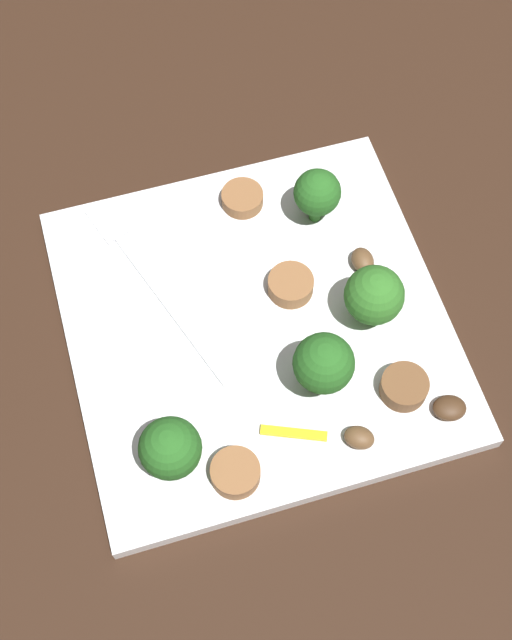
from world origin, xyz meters
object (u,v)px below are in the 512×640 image
at_px(plate, 256,324).
at_px(mushroom_1, 449,408).
at_px(broccoli_floret_0, 317,193).
at_px(mushroom_0, 363,260).
at_px(broccoli_floret_2, 374,296).
at_px(sausage_slice_3, 291,285).
at_px(broccoli_floret_3, 170,449).
at_px(pepper_strip_0, 290,434).
at_px(sausage_slice_2, 242,198).
at_px(fork, 147,277).
at_px(sausage_slice_0, 404,387).
at_px(sausage_slice_1, 235,473).
at_px(broccoli_floret_1, 324,364).
at_px(mushroom_2, 359,438).

relative_size(plate, mushroom_1, 11.66).
distance_m(broccoli_floret_0, mushroom_0, 0.06).
xyz_separation_m(broccoli_floret_2, sausage_slice_3, (0.04, 0.05, -0.02)).
distance_m(broccoli_floret_3, pepper_strip_0, 0.09).
relative_size(sausage_slice_2, pepper_strip_0, 0.72).
bearing_deg(plate, fork, 50.31).
bearing_deg(broccoli_floret_0, broccoli_floret_2, -173.43).
xyz_separation_m(sausage_slice_3, mushroom_1, (-0.12, -0.07, -0.00)).
bearing_deg(pepper_strip_0, sausage_slice_0, -84.15).
relative_size(plate, sausage_slice_1, 8.15).
height_order(plate, sausage_slice_1, sausage_slice_1).
relative_size(broccoli_floret_0, broccoli_floret_3, 0.87).
bearing_deg(broccoli_floret_1, pepper_strip_0, 133.25).
height_order(plate, broccoli_floret_1, broccoli_floret_1).
distance_m(broccoli_floret_0, sausage_slice_1, 0.21).
bearing_deg(sausage_slice_1, pepper_strip_0, -68.63).
distance_m(plate, broccoli_floret_1, 0.08).
height_order(fork, broccoli_floret_2, broccoli_floret_2).
bearing_deg(sausage_slice_1, mushroom_2, -89.96).
bearing_deg(sausage_slice_0, broccoli_floret_0, 4.90).
bearing_deg(sausage_slice_3, fork, 68.46).
bearing_deg(mushroom_0, broccoli_floret_1, 144.03).
xyz_separation_m(broccoli_floret_2, pepper_strip_0, (-0.07, 0.08, -0.03)).
distance_m(mushroom_0, pepper_strip_0, 0.14).
xyz_separation_m(sausage_slice_2, pepper_strip_0, (-0.19, 0.02, -0.00)).
bearing_deg(sausage_slice_3, mushroom_2, -175.88).
distance_m(sausage_slice_0, mushroom_0, 0.10).
xyz_separation_m(sausage_slice_0, sausage_slice_2, (0.18, 0.06, -0.00)).
bearing_deg(mushroom_2, mushroom_0, -20.60).
bearing_deg(broccoli_floret_2, mushroom_0, -12.68).
bearing_deg(sausage_slice_2, plate, 169.46).
xyz_separation_m(fork, broccoli_floret_0, (0.02, -0.13, 0.03)).
height_order(broccoli_floret_0, sausage_slice_3, broccoli_floret_0).
xyz_separation_m(broccoli_floret_2, sausage_slice_0, (-0.06, -0.00, -0.02)).
bearing_deg(pepper_strip_0, sausage_slice_3, -17.47).
bearing_deg(mushroom_2, broccoli_floret_3, 81.68).
distance_m(fork, broccoli_floret_2, 0.17).
relative_size(broccoli_floret_2, sausage_slice_3, 1.58).
bearing_deg(mushroom_2, broccoli_floret_2, -24.18).
distance_m(fork, mushroom_2, 0.19).
bearing_deg(sausage_slice_0, broccoli_floret_1, 69.29).
bearing_deg(fork, broccoli_floret_2, -136.19).
bearing_deg(broccoli_floret_2, plate, 75.75).
bearing_deg(sausage_slice_0, broccoli_floret_3, 92.63).
height_order(sausage_slice_0, sausage_slice_1, same).
bearing_deg(mushroom_2, sausage_slice_0, -58.50).
relative_size(broccoli_floret_0, broccoli_floret_2, 0.94).
bearing_deg(broccoli_floret_1, broccoli_floret_3, 104.10).
bearing_deg(mushroom_1, broccoli_floret_0, 12.07).
height_order(broccoli_floret_1, broccoli_floret_3, same).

